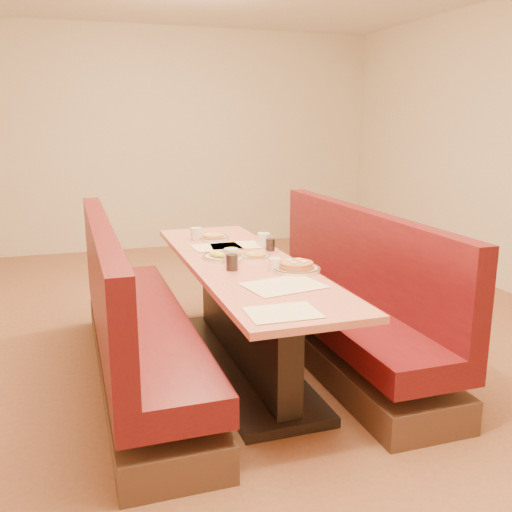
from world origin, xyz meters
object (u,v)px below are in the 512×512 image
object	(u,v)px
diner_table	(243,315)
eggs_plate	(223,256)
coffee_mug_b	(232,256)
coffee_mug_c	(264,240)
soda_tumbler_near	(232,262)
soda_tumbler_mid	(270,245)
coffee_mug_d	(197,234)
booth_left	(133,329)
coffee_mug_a	(275,264)
booth_right	(341,306)
pancake_plate	(296,267)

from	to	relation	value
diner_table	eggs_plate	world-z (taller)	eggs_plate
coffee_mug_b	eggs_plate	bearing A→B (deg)	95.14
coffee_mug_c	soda_tumbler_near	distance (m)	0.71
eggs_plate	soda_tumbler_mid	world-z (taller)	soda_tumbler_mid
coffee_mug_b	coffee_mug_d	world-z (taller)	coffee_mug_b
eggs_plate	soda_tumbler_mid	xyz separation A→B (m)	(0.38, 0.12, 0.03)
booth_left	coffee_mug_c	bearing A→B (deg)	20.82
diner_table	coffee_mug_a	size ratio (longest dim) A/B	23.45
booth_right	coffee_mug_b	bearing A→B (deg)	-177.61
diner_table	eggs_plate	size ratio (longest dim) A/B	8.72
pancake_plate	soda_tumbler_near	world-z (taller)	soda_tumbler_near
diner_table	coffee_mug_a	xyz separation A→B (m)	(0.12, -0.30, 0.42)
coffee_mug_c	coffee_mug_b	bearing A→B (deg)	-150.93
booth_right	pancake_plate	bearing A→B (deg)	-145.77
eggs_plate	coffee_mug_d	distance (m)	0.66
booth_right	coffee_mug_a	distance (m)	0.81
diner_table	soda_tumbler_near	bearing A→B (deg)	-123.55
coffee_mug_d	coffee_mug_c	bearing A→B (deg)	-66.33
booth_left	soda_tumbler_near	distance (m)	0.77
booth_left	soda_tumbler_mid	distance (m)	1.13
booth_right	eggs_plate	distance (m)	0.93
booth_left	booth_right	bearing A→B (deg)	0.00
booth_left	diner_table	bearing A→B (deg)	0.00
eggs_plate	coffee_mug_a	world-z (taller)	coffee_mug_a
diner_table	coffee_mug_d	size ratio (longest dim) A/B	20.70
pancake_plate	eggs_plate	xyz separation A→B (m)	(-0.34, 0.45, -0.01)
pancake_plate	coffee_mug_a	distance (m)	0.13
diner_table	soda_tumbler_mid	size ratio (longest dim) A/B	28.58
soda_tumbler_near	soda_tumbler_mid	xyz separation A→B (m)	(0.41, 0.44, -0.01)
coffee_mug_b	soda_tumbler_mid	size ratio (longest dim) A/B	1.51
soda_tumbler_near	soda_tumbler_mid	world-z (taller)	soda_tumbler_near
eggs_plate	coffee_mug_b	distance (m)	0.16
coffee_mug_b	booth_left	bearing A→B (deg)	176.15
coffee_mug_c	soda_tumbler_near	size ratio (longest dim) A/B	1.28
booth_right	coffee_mug_b	size ratio (longest dim) A/B	18.96
pancake_plate	eggs_plate	size ratio (longest dim) A/B	1.05
booth_right	coffee_mug_c	xyz separation A→B (m)	(-0.45, 0.39, 0.44)
booth_left	booth_right	world-z (taller)	same
booth_left	booth_right	distance (m)	1.46
coffee_mug_b	soda_tumbler_mid	world-z (taller)	coffee_mug_b
pancake_plate	eggs_plate	world-z (taller)	pancake_plate
booth_right	soda_tumbler_near	world-z (taller)	booth_right
diner_table	coffee_mug_c	world-z (taller)	coffee_mug_c
booth_left	coffee_mug_c	size ratio (longest dim) A/B	19.32
eggs_plate	soda_tumbler_mid	size ratio (longest dim) A/B	3.28
coffee_mug_d	pancake_plate	bearing A→B (deg)	-94.49
booth_right	soda_tumbler_near	xyz separation A→B (m)	(-0.86, -0.19, 0.44)
coffee_mug_a	coffee_mug_c	distance (m)	0.71
diner_table	coffee_mug_c	size ratio (longest dim) A/B	19.32
pancake_plate	coffee_mug_a	size ratio (longest dim) A/B	2.81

